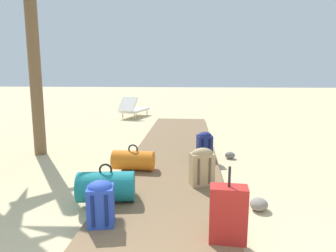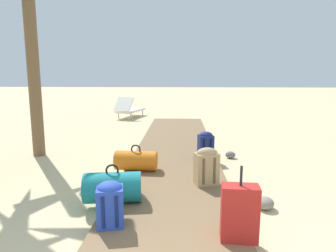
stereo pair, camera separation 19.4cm
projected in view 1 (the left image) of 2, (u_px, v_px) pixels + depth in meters
ground_plane at (171, 172)px, 4.99m from camera, size 60.00×60.00×0.00m
boardwalk at (174, 155)px, 5.87m from camera, size 1.61×9.02×0.08m
backpack_navy at (205, 144)px, 5.50m from camera, size 0.31×0.29×0.50m
duffel_bag_orange at (133, 160)px, 4.85m from camera, size 0.70×0.36×0.43m
duffel_bag_teal at (106, 187)px, 3.65m from camera, size 0.74×0.46×0.49m
backpack_blue at (101, 202)px, 3.07m from camera, size 0.31×0.30×0.48m
backpack_tan at (202, 166)px, 4.17m from camera, size 0.37×0.28×0.54m
suitcase_red at (228, 214)px, 2.76m from camera, size 0.36×0.21×0.74m
lounge_chair at (133, 109)px, 11.08m from camera, size 0.99×1.64×0.79m
rock_right_mid at (230, 155)px, 5.77m from camera, size 0.22×0.20×0.13m
rock_right_near at (259, 204)px, 3.60m from camera, size 0.29×0.30×0.15m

